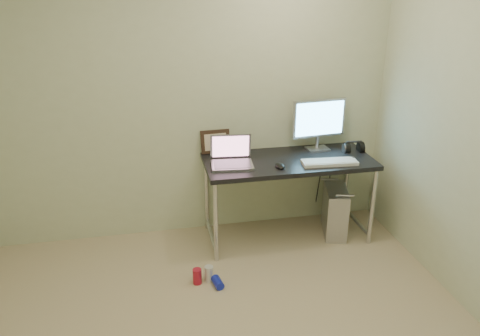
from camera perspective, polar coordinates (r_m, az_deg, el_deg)
name	(u,v)px	position (r m, az deg, el deg)	size (l,w,h in m)	color
wall_back	(192,98)	(4.04, -5.91, 8.49)	(3.50, 0.02, 2.50)	beige
desk	(288,168)	(4.08, 5.91, -0.06)	(1.45, 0.64, 0.75)	black
tower_computer	(335,211)	(4.38, 11.50, -5.12)	(0.29, 0.46, 0.47)	#AAA9AE
cable_a	(319,180)	(4.54, 9.66, -1.50)	(0.01, 0.01, 0.70)	black
cable_b	(329,182)	(4.56, 10.79, -1.73)	(0.01, 0.01, 0.72)	black
can_red	(197,276)	(3.72, -5.24, -13.01)	(0.07, 0.07, 0.13)	#B1172F
can_white	(209,273)	(3.74, -3.80, -12.70)	(0.07, 0.07, 0.13)	silver
can_blue	(218,282)	(3.69, -2.73, -13.76)	(0.07, 0.07, 0.12)	#1825C1
laptop	(232,158)	(3.90, -1.04, 1.27)	(0.37, 0.31, 0.24)	#B5B4BB
monitor	(319,121)	(4.23, 9.62, 5.72)	(0.49, 0.16, 0.46)	#B5B4BB
keyboard	(329,162)	(3.99, 10.85, 0.69)	(0.46, 0.15, 0.03)	silver
mouse_right	(352,158)	(4.11, 13.45, 1.20)	(0.07, 0.11, 0.04)	black
mouse_left	(280,165)	(3.86, 4.89, 0.36)	(0.08, 0.12, 0.04)	black
headphones	(354,148)	(4.32, 13.68, 2.40)	(0.18, 0.11, 0.12)	black
picture_frame	(215,141)	(4.15, -3.02, 3.25)	(0.26, 0.03, 0.21)	black
webcam	(239,143)	(4.14, -0.15, 3.03)	(0.05, 0.04, 0.12)	silver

